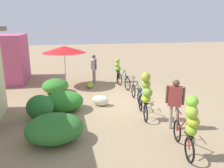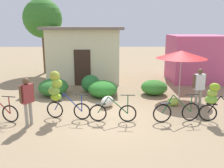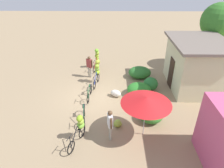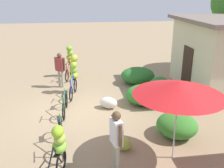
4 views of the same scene
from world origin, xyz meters
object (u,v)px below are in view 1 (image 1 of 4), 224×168
at_px(bicycle_center_loaded, 136,94).
at_px(person_vendor, 94,66).
at_px(produce_sack, 100,100).
at_px(person_bystander, 175,99).
at_px(market_umbrella, 64,49).
at_px(bicycle_near_pile, 146,92).
at_px(bicycle_by_shop, 123,81).
at_px(shop_pink, 0,59).
at_px(bicycle_rightmost, 118,68).
at_px(bicycle_leftmost, 189,122).
at_px(banana_pile_on_ground, 90,85).

height_order(bicycle_center_loaded, person_vendor, person_vendor).
relative_size(produce_sack, person_bystander, 0.43).
distance_m(market_umbrella, bicycle_near_pile, 5.80).
relative_size(bicycle_near_pile, produce_sack, 2.48).
xyz_separation_m(bicycle_center_loaded, person_bystander, (-2.84, -0.28, 0.66)).
bearing_deg(person_bystander, bicycle_near_pile, 34.81).
xyz_separation_m(produce_sack, person_vendor, (3.67, -0.27, 0.79)).
bearing_deg(bicycle_by_shop, shop_pink, 66.42).
height_order(bicycle_near_pile, bicycle_by_shop, bicycle_near_pile).
relative_size(bicycle_by_shop, person_bystander, 1.04).
bearing_deg(bicycle_by_shop, produce_sack, 145.70).
bearing_deg(bicycle_rightmost, bicycle_near_pile, 176.06).
bearing_deg(bicycle_leftmost, banana_pile_on_ground, 13.05).
bearing_deg(shop_pink, bicycle_center_loaded, -127.79).
distance_m(market_umbrella, bicycle_rightmost, 3.26).
distance_m(bicycle_near_pile, bicycle_rightmost, 5.51).
xyz_separation_m(market_umbrella, bicycle_near_pile, (-5.08, -2.62, -1.01)).
height_order(bicycle_leftmost, banana_pile_on_ground, bicycle_leftmost).
xyz_separation_m(market_umbrella, banana_pile_on_ground, (-0.58, -1.23, -1.85)).
xyz_separation_m(bicycle_leftmost, person_vendor, (7.81, 1.24, 0.06)).
bearing_deg(bicycle_rightmost, person_bystander, -177.79).
distance_m(bicycle_center_loaded, banana_pile_on_ground, 3.09).
bearing_deg(market_umbrella, bicycle_rightmost, -82.02).
bearing_deg(shop_pink, bicycle_by_shop, -113.58).
relative_size(bicycle_near_pile, bicycle_center_loaded, 1.05).
height_order(bicycle_near_pile, bicycle_rightmost, bicycle_near_pile).
xyz_separation_m(bicycle_near_pile, bicycle_by_shop, (4.17, -0.37, -0.64)).
bearing_deg(person_bystander, banana_pile_on_ground, 20.46).
height_order(shop_pink, person_bystander, shop_pink).
relative_size(bicycle_leftmost, bicycle_near_pile, 0.95).
bearing_deg(bicycle_leftmost, person_bystander, -15.14).
distance_m(market_umbrella, banana_pile_on_ground, 2.30).
bearing_deg(bicycle_center_loaded, market_umbrella, 43.38).
bearing_deg(bicycle_by_shop, person_vendor, 48.47).
distance_m(market_umbrella, person_vendor, 1.92).
bearing_deg(bicycle_rightmost, person_vendor, 94.08).
height_order(banana_pile_on_ground, person_bystander, person_bystander).
relative_size(bicycle_near_pile, bicycle_rightmost, 1.11).
relative_size(market_umbrella, bicycle_by_shop, 1.34).
bearing_deg(produce_sack, banana_pile_on_ground, 1.90).
height_order(produce_sack, person_bystander, person_bystander).
xyz_separation_m(bicycle_near_pile, bicycle_rightmost, (5.50, -0.38, -0.22)).
distance_m(shop_pink, market_umbrella, 4.19).
distance_m(shop_pink, bicycle_near_pile, 9.44).
distance_m(bicycle_near_pile, produce_sack, 2.30).
relative_size(shop_pink, bicycle_rightmost, 2.04).
relative_size(market_umbrella, banana_pile_on_ground, 4.28).
bearing_deg(produce_sack, person_bystander, -143.88).
relative_size(bicycle_leftmost, produce_sack, 2.35).
bearing_deg(market_umbrella, banana_pile_on_ground, -115.39).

